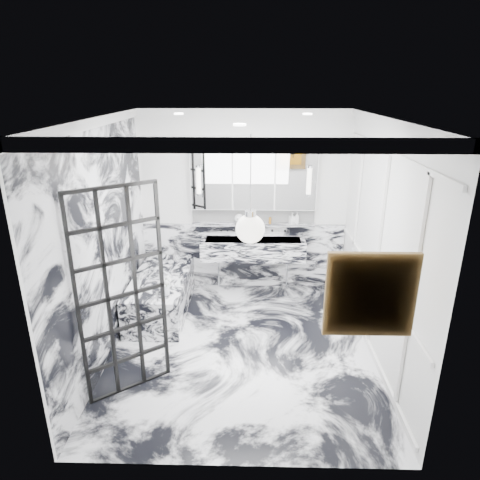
{
  "coord_description": "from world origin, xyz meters",
  "views": [
    {
      "loc": [
        0.1,
        -4.62,
        3.13
      ],
      "look_at": [
        -0.02,
        0.5,
        1.26
      ],
      "focal_mm": 32.0,
      "sensor_mm": 36.0,
      "label": 1
    }
  ],
  "objects_px": {
    "crittall_door": "(122,296)",
    "trough_sink": "(253,249)",
    "mirror_cabinet": "(254,177)",
    "bathtub": "(161,294)"
  },
  "relations": [
    {
      "from": "trough_sink",
      "to": "crittall_door",
      "type": "bearing_deg",
      "value": -119.64
    },
    {
      "from": "crittall_door",
      "to": "bathtub",
      "type": "height_order",
      "value": "crittall_door"
    },
    {
      "from": "trough_sink",
      "to": "mirror_cabinet",
      "type": "relative_size",
      "value": 0.84
    },
    {
      "from": "mirror_cabinet",
      "to": "bathtub",
      "type": "distance_m",
      "value": 2.2
    },
    {
      "from": "bathtub",
      "to": "crittall_door",
      "type": "bearing_deg",
      "value": -90.32
    },
    {
      "from": "crittall_door",
      "to": "trough_sink",
      "type": "height_order",
      "value": "crittall_door"
    },
    {
      "from": "mirror_cabinet",
      "to": "trough_sink",
      "type": "bearing_deg",
      "value": -90.0
    },
    {
      "from": "crittall_door",
      "to": "bathtub",
      "type": "xyz_separation_m",
      "value": [
        0.01,
        1.69,
        -0.84
      ]
    },
    {
      "from": "crittall_door",
      "to": "trough_sink",
      "type": "bearing_deg",
      "value": 24.27
    },
    {
      "from": "crittall_door",
      "to": "trough_sink",
      "type": "relative_size",
      "value": 1.4
    }
  ]
}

